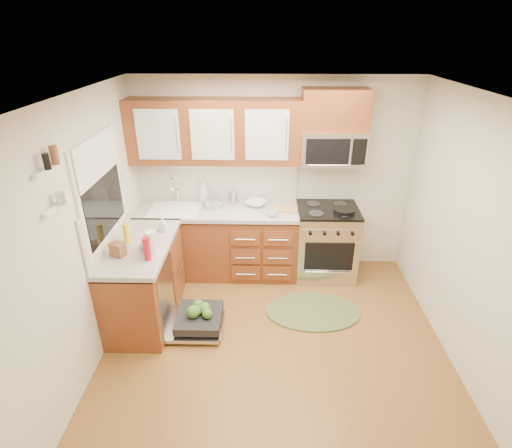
{
  "coord_description": "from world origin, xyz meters",
  "views": [
    {
      "loc": [
        -0.13,
        -3.13,
        2.98
      ],
      "look_at": [
        -0.21,
        0.85,
        1.01
      ],
      "focal_mm": 28.0,
      "sensor_mm": 36.0,
      "label": 1
    }
  ],
  "objects_px": {
    "microwave": "(332,147)",
    "bowl_a": "(256,203)",
    "sink": "(175,219)",
    "rug": "(313,311)",
    "upper_cabinets": "(214,131)",
    "range": "(326,242)",
    "cup": "(273,212)",
    "skillet": "(344,211)",
    "stock_pot": "(213,203)",
    "bowl_b": "(214,204)",
    "dishwasher": "(196,320)",
    "cutting_board": "(286,209)",
    "paper_towel_roll": "(151,243)"
  },
  "relations": [
    {
      "from": "range",
      "to": "sink",
      "type": "relative_size",
      "value": 1.53
    },
    {
      "from": "range",
      "to": "cutting_board",
      "type": "relative_size",
      "value": 3.08
    },
    {
      "from": "skillet",
      "to": "paper_towel_roll",
      "type": "bearing_deg",
      "value": -154.67
    },
    {
      "from": "rug",
      "to": "paper_towel_roll",
      "type": "bearing_deg",
      "value": -170.89
    },
    {
      "from": "skillet",
      "to": "stock_pot",
      "type": "xyz_separation_m",
      "value": [
        -1.62,
        0.17,
        0.01
      ]
    },
    {
      "from": "microwave",
      "to": "cutting_board",
      "type": "bearing_deg",
      "value": -168.57
    },
    {
      "from": "cutting_board",
      "to": "skillet",
      "type": "bearing_deg",
      "value": -9.76
    },
    {
      "from": "sink",
      "to": "cutting_board",
      "type": "relative_size",
      "value": 2.01
    },
    {
      "from": "range",
      "to": "bowl_b",
      "type": "height_order",
      "value": "bowl_b"
    },
    {
      "from": "bowl_b",
      "to": "cup",
      "type": "xyz_separation_m",
      "value": [
        0.75,
        -0.28,
        0.01
      ]
    },
    {
      "from": "bowl_b",
      "to": "microwave",
      "type": "bearing_deg",
      "value": 0.76
    },
    {
      "from": "dishwasher",
      "to": "cup",
      "type": "relative_size",
      "value": 5.41
    },
    {
      "from": "sink",
      "to": "rug",
      "type": "height_order",
      "value": "sink"
    },
    {
      "from": "microwave",
      "to": "sink",
      "type": "distance_m",
      "value": 2.13
    },
    {
      "from": "paper_towel_roll",
      "to": "stock_pot",
      "type": "bearing_deg",
      "value": 67.62
    },
    {
      "from": "range",
      "to": "dishwasher",
      "type": "relative_size",
      "value": 1.36
    },
    {
      "from": "paper_towel_roll",
      "to": "rug",
      "type": "bearing_deg",
      "value": 9.11
    },
    {
      "from": "microwave",
      "to": "bowl_b",
      "type": "xyz_separation_m",
      "value": [
        -1.45,
        -0.02,
        -0.74
      ]
    },
    {
      "from": "dishwasher",
      "to": "cutting_board",
      "type": "height_order",
      "value": "cutting_board"
    },
    {
      "from": "bowl_b",
      "to": "stock_pot",
      "type": "bearing_deg",
      "value": -94.21
    },
    {
      "from": "rug",
      "to": "skillet",
      "type": "height_order",
      "value": "skillet"
    },
    {
      "from": "bowl_a",
      "to": "sink",
      "type": "bearing_deg",
      "value": -171.71
    },
    {
      "from": "microwave",
      "to": "bowl_a",
      "type": "height_order",
      "value": "microwave"
    },
    {
      "from": "upper_cabinets",
      "to": "range",
      "type": "relative_size",
      "value": 2.16
    },
    {
      "from": "range",
      "to": "bowl_b",
      "type": "xyz_separation_m",
      "value": [
        -1.45,
        0.1,
        0.49
      ]
    },
    {
      "from": "stock_pot",
      "to": "sink",
      "type": "bearing_deg",
      "value": -171.77
    },
    {
      "from": "dishwasher",
      "to": "bowl_b",
      "type": "xyz_separation_m",
      "value": [
        0.09,
        1.23,
        0.86
      ]
    },
    {
      "from": "skillet",
      "to": "bowl_b",
      "type": "bearing_deg",
      "value": 172.63
    },
    {
      "from": "rug",
      "to": "bowl_a",
      "type": "distance_m",
      "value": 1.52
    },
    {
      "from": "dishwasher",
      "to": "bowl_b",
      "type": "relative_size",
      "value": 2.83
    },
    {
      "from": "microwave",
      "to": "dishwasher",
      "type": "height_order",
      "value": "microwave"
    },
    {
      "from": "stock_pot",
      "to": "cup",
      "type": "bearing_deg",
      "value": -17.64
    },
    {
      "from": "dishwasher",
      "to": "cutting_board",
      "type": "relative_size",
      "value": 2.27
    },
    {
      "from": "sink",
      "to": "skillet",
      "type": "bearing_deg",
      "value": -2.69
    },
    {
      "from": "stock_pot",
      "to": "range",
      "type": "bearing_deg",
      "value": -2.34
    },
    {
      "from": "microwave",
      "to": "bowl_a",
      "type": "relative_size",
      "value": 2.93
    },
    {
      "from": "skillet",
      "to": "cup",
      "type": "height_order",
      "value": "cup"
    },
    {
      "from": "bowl_a",
      "to": "bowl_b",
      "type": "relative_size",
      "value": 1.05
    },
    {
      "from": "rug",
      "to": "cup",
      "type": "relative_size",
      "value": 8.57
    },
    {
      "from": "microwave",
      "to": "bowl_a",
      "type": "bearing_deg",
      "value": 178.82
    },
    {
      "from": "upper_cabinets",
      "to": "paper_towel_roll",
      "type": "distance_m",
      "value": 1.59
    },
    {
      "from": "upper_cabinets",
      "to": "dishwasher",
      "type": "bearing_deg",
      "value": -96.04
    },
    {
      "from": "cup",
      "to": "paper_towel_roll",
      "type": "bearing_deg",
      "value": -143.11
    },
    {
      "from": "stock_pot",
      "to": "upper_cabinets",
      "type": "bearing_deg",
      "value": 61.88
    },
    {
      "from": "rug",
      "to": "bowl_a",
      "type": "bearing_deg",
      "value": 125.25
    },
    {
      "from": "rug",
      "to": "stock_pot",
      "type": "bearing_deg",
      "value": 144.03
    },
    {
      "from": "bowl_b",
      "to": "rug",
      "type": "bearing_deg",
      "value": -37.29
    },
    {
      "from": "sink",
      "to": "bowl_b",
      "type": "relative_size",
      "value": 2.51
    },
    {
      "from": "rug",
      "to": "stock_pot",
      "type": "relative_size",
      "value": 5.69
    },
    {
      "from": "range",
      "to": "microwave",
      "type": "distance_m",
      "value": 1.23
    }
  ]
}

